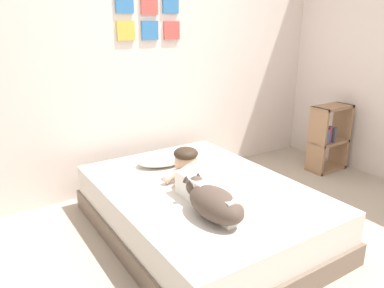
{
  "coord_description": "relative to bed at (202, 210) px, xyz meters",
  "views": [
    {
      "loc": [
        -1.68,
        -1.72,
        1.63
      ],
      "look_at": [
        -0.06,
        0.76,
        0.66
      ],
      "focal_mm": 34.94,
      "sensor_mm": 36.0,
      "label": 1
    }
  ],
  "objects": [
    {
      "name": "dog",
      "position": [
        -0.2,
        -0.42,
        0.31
      ],
      "size": [
        0.26,
        0.57,
        0.21
      ],
      "color": "#4C3D33",
      "rests_on": "bed"
    },
    {
      "name": "coffee_cup",
      "position": [
        0.1,
        0.37,
        0.24
      ],
      "size": [
        0.12,
        0.09,
        0.07
      ],
      "color": "#D84C47",
      "rests_on": "bed"
    },
    {
      "name": "bookshelf",
      "position": [
        1.96,
        0.34,
        0.18
      ],
      "size": [
        0.45,
        0.24,
        0.75
      ],
      "color": "#997251",
      "rests_on": "ground"
    },
    {
      "name": "person_lying",
      "position": [
        -0.02,
        -0.17,
        0.31
      ],
      "size": [
        0.43,
        0.92,
        0.27
      ],
      "color": "silver",
      "rests_on": "bed"
    },
    {
      "name": "ground_plane",
      "position": [
        0.16,
        -0.47,
        -0.2
      ],
      "size": [
        12.46,
        12.46,
        0.0
      ],
      "primitive_type": "plane",
      "color": "tan"
    },
    {
      "name": "bed",
      "position": [
        0.0,
        0.0,
        0.0
      ],
      "size": [
        1.42,
        1.96,
        0.41
      ],
      "color": "#726051",
      "rests_on": "ground"
    },
    {
      "name": "back_wall",
      "position": [
        0.16,
        1.2,
        1.05
      ],
      "size": [
        4.23,
        0.12,
        2.5
      ],
      "color": "silver",
      "rests_on": "ground"
    },
    {
      "name": "cell_phone",
      "position": [
        0.07,
        0.12,
        0.21
      ],
      "size": [
        0.07,
        0.14,
        0.01
      ],
      "primitive_type": "cube",
      "color": "black",
      "rests_on": "bed"
    },
    {
      "name": "pillow",
      "position": [
        -0.0,
        0.59,
        0.26
      ],
      "size": [
        0.52,
        0.32,
        0.11
      ],
      "primitive_type": "ellipsoid",
      "color": "white",
      "rests_on": "bed"
    }
  ]
}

